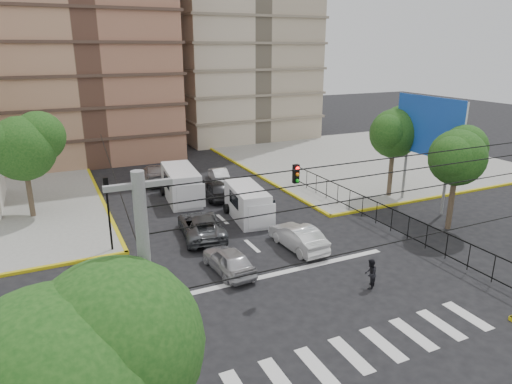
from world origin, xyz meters
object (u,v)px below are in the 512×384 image
van_left_lane (182,186)px  pedestrian_crosswalk (370,274)px  van_right_lane (249,205)px  traffic_light_nw (107,202)px  car_white_front_right (298,237)px  car_silver_front_left (229,260)px

van_left_lane → pedestrian_crosswalk: 17.75m
van_right_lane → van_left_lane: van_left_lane is taller
traffic_light_nw → car_white_front_right: traffic_light_nw is taller
van_right_lane → van_left_lane: (-3.03, 5.90, 0.14)m
traffic_light_nw → van_right_lane: size_ratio=0.84×
car_white_front_right → van_right_lane: bearing=-86.1°
traffic_light_nw → van_right_lane: bearing=8.2°
van_right_lane → car_silver_front_left: bearing=-115.3°
traffic_light_nw → pedestrian_crosswalk: size_ratio=2.83×
traffic_light_nw → car_silver_front_left: size_ratio=1.08×
car_silver_front_left → car_white_front_right: bearing=-172.7°
van_left_lane → pedestrian_crosswalk: van_left_lane is taller
car_white_front_right → pedestrian_crosswalk: (0.88, -5.62, 0.04)m
car_silver_front_left → car_white_front_right: 4.98m
traffic_light_nw → van_right_lane: 9.77m
traffic_light_nw → car_silver_front_left: 7.84m
traffic_light_nw → pedestrian_crosswalk: (11.03, -9.88, -2.33)m
traffic_light_nw → car_silver_front_left: (5.27, -5.28, -2.42)m
van_right_lane → car_white_front_right: bearing=-76.2°
van_left_lane → car_silver_front_left: van_left_lane is taller
pedestrian_crosswalk → van_right_lane: bearing=-121.4°
traffic_light_nw → van_left_lane: traffic_light_nw is taller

